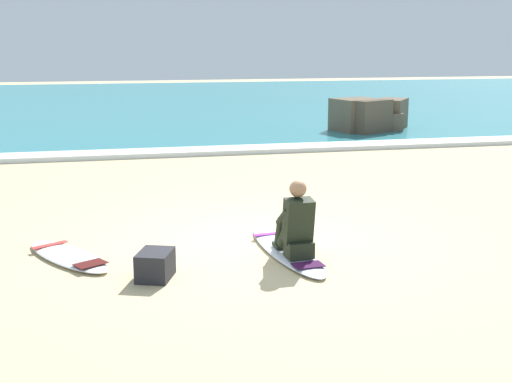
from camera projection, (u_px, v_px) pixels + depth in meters
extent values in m
plane|color=#CCB584|center=(258.00, 242.00, 9.13)|extent=(80.00, 80.00, 0.00)
cube|color=teal|center=(147.00, 103.00, 29.34)|extent=(80.00, 28.00, 0.10)
cube|color=white|center=(187.00, 152.00, 16.30)|extent=(80.00, 0.90, 0.11)
ellipsoid|color=silver|center=(286.00, 250.00, 8.66)|extent=(0.71, 2.35, 0.07)
cube|color=purple|center=(270.00, 234.00, 9.25)|extent=(0.49, 0.14, 0.01)
cube|color=#351037|center=(308.00, 265.00, 7.96)|extent=(0.38, 0.27, 0.01)
cube|color=black|center=(299.00, 249.00, 8.22)|extent=(0.33, 0.28, 0.20)
cylinder|color=black|center=(287.00, 234.00, 8.33)|extent=(0.17, 0.41, 0.43)
cylinder|color=black|center=(280.00, 232.00, 8.53)|extent=(0.13, 0.27, 0.42)
cube|color=black|center=(278.00, 245.00, 8.63)|extent=(0.11, 0.22, 0.05)
cylinder|color=black|center=(302.00, 233.00, 8.39)|extent=(0.17, 0.41, 0.43)
cylinder|color=black|center=(297.00, 231.00, 8.59)|extent=(0.13, 0.27, 0.42)
cube|color=black|center=(296.00, 244.00, 8.70)|extent=(0.11, 0.22, 0.05)
cube|color=black|center=(298.00, 221.00, 8.18)|extent=(0.35, 0.31, 0.57)
sphere|color=#A37556|center=(298.00, 189.00, 8.12)|extent=(0.21, 0.21, 0.21)
cylinder|color=black|center=(284.00, 216.00, 8.28)|extent=(0.11, 0.40, 0.31)
cylinder|color=black|center=(305.00, 215.00, 8.35)|extent=(0.11, 0.40, 0.31)
ellipsoid|color=white|center=(68.00, 256.00, 8.41)|extent=(1.32, 1.76, 0.07)
cube|color=red|center=(50.00, 245.00, 8.75)|extent=(0.46, 0.33, 0.01)
cube|color=#4A1311|center=(91.00, 264.00, 8.00)|extent=(0.44, 0.39, 0.01)
cube|color=brown|center=(391.00, 115.00, 20.31)|extent=(1.37, 1.45, 0.98)
cube|color=brown|center=(388.00, 122.00, 20.11)|extent=(1.01, 1.28, 0.62)
cube|color=brown|center=(367.00, 117.00, 19.48)|extent=(1.50, 1.38, 1.03)
cube|color=#756656|center=(372.00, 118.00, 20.19)|extent=(0.98, 1.16, 0.82)
cube|color=brown|center=(356.00, 116.00, 19.72)|extent=(1.50, 1.40, 1.04)
cube|color=#232328|center=(155.00, 265.00, 7.69)|extent=(0.51, 0.58, 0.32)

